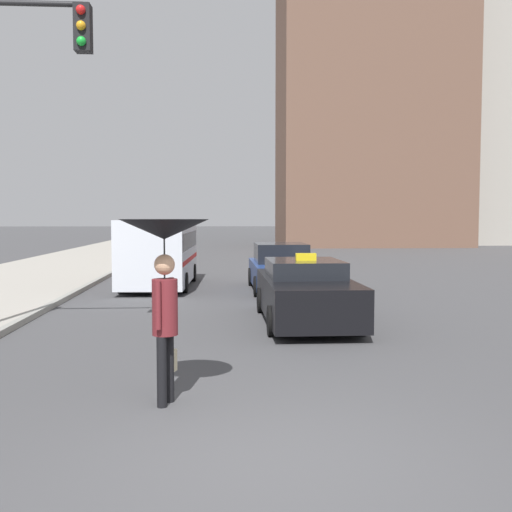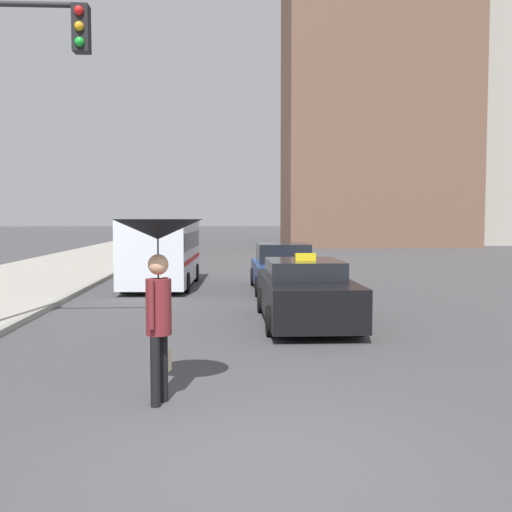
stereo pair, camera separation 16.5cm
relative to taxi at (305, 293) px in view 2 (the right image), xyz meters
The scene contains 6 objects.
ground_plane 7.61m from the taxi, 101.07° to the right, with size 300.00×300.00×0.00m, color #424244.
taxi is the anchor object (origin of this frame).
sedan_red 5.78m from the taxi, 89.09° to the left, with size 1.91×4.56×1.48m.
ambulance_van 7.99m from the taxi, 118.53° to the left, with size 2.26×5.60×2.22m.
pedestrian_with_umbrella 6.28m from the taxi, 114.59° to the right, with size 1.09×1.09×2.28m.
building_tower_near 38.73m from the taxi, 73.33° to the left, with size 14.56×8.01×28.03m.
Camera 2 is at (-0.31, -5.46, 2.30)m, focal length 42.00 mm.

